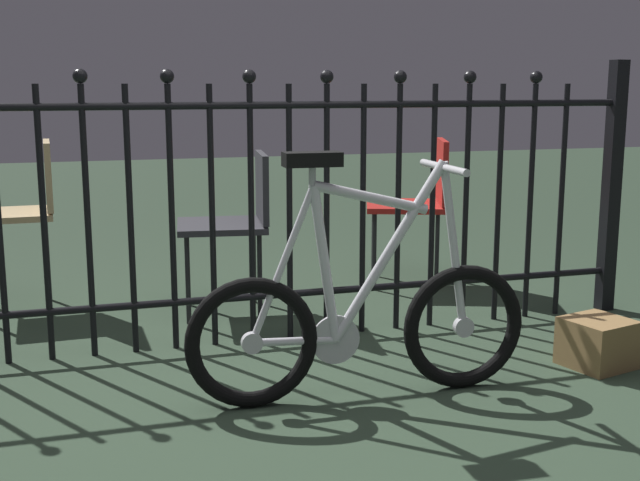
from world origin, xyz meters
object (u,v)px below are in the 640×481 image
at_px(chair_red, 419,196).
at_px(chair_tan, 26,205).
at_px(display_crate, 597,343).
at_px(bicycle, 361,318).
at_px(chair_charcoal, 237,215).

xyz_separation_m(chair_red, chair_tan, (-2.10, 0.06, 0.03)).
xyz_separation_m(chair_tan, display_crate, (2.23, -1.58, -0.44)).
distance_m(bicycle, chair_charcoal, 1.28).
height_order(bicycle, chair_tan, bicycle).
xyz_separation_m(bicycle, display_crate, (1.03, 0.03, -0.20)).
xyz_separation_m(bicycle, chair_charcoal, (-0.20, 1.25, 0.20)).
distance_m(chair_red, display_crate, 1.58).
height_order(chair_charcoal, chair_tan, chair_tan).
distance_m(bicycle, chair_tan, 2.02).
bearing_deg(display_crate, bicycle, -178.08).
bearing_deg(chair_charcoal, chair_red, 15.07).
relative_size(chair_red, chair_tan, 0.97).
distance_m(chair_red, chair_tan, 2.10).
distance_m(chair_tan, display_crate, 2.77).
relative_size(chair_charcoal, chair_tan, 0.94).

